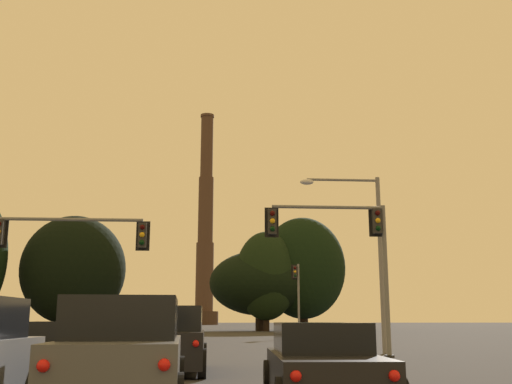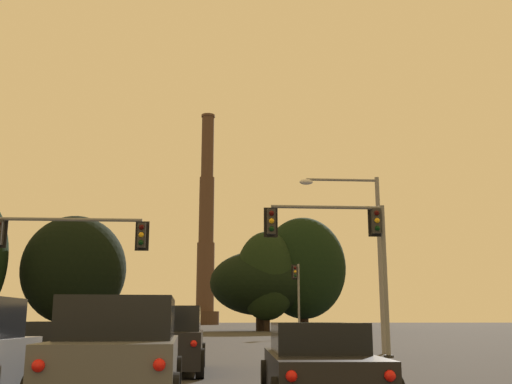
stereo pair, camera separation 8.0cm
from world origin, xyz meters
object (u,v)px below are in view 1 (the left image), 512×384
Objects in this scene: traffic_light_far_right at (297,289)px; traffic_light_overhead_right at (346,240)px; traffic_light_overhead_left at (46,248)px; suv_center_lane_front at (170,340)px; smokestack at (205,239)px; suv_center_lane_second at (123,354)px; sedan_right_lane_second at (322,365)px; sedan_left_lane_front at (56,348)px; street_lamp at (366,241)px.

traffic_light_far_right is 26.33m from traffic_light_overhead_right.
traffic_light_far_right is at bearing 61.06° from traffic_light_overhead_left.
smokestack is at bearing 90.00° from suv_center_lane_front.
smokestack is (-0.74, 166.45, 23.98)m from suv_center_lane_second.
suv_center_lane_second is 0.81× the size of traffic_light_overhead_right.
suv_center_lane_front reaches higher than sedan_right_lane_second.
traffic_light_far_right reaches higher than sedan_left_lane_front.
sedan_left_lane_front is at bearing -110.11° from traffic_light_far_right.
smokestack is at bearing 88.26° from traffic_light_overhead_left.
traffic_light_overhead_left is at bearing 124.99° from sedan_right_lane_second.
traffic_light_overhead_left is 0.82× the size of street_lamp.
traffic_light_overhead_left is (-14.01, -25.34, 0.39)m from traffic_light_far_right.
traffic_light_overhead_left is at bearing 127.87° from suv_center_lane_front.
street_lamp is at bearing 33.73° from sedan_left_lane_front.
suv_center_lane_front is 1.03× the size of sedan_right_lane_second.
suv_center_lane_front is 3.45m from sedan_left_lane_front.
traffic_light_far_right is 0.76× the size of street_lamp.
street_lamp is (1.56, 2.65, 0.32)m from traffic_light_overhead_right.
suv_center_lane_second is 0.08× the size of smokestack.
suv_center_lane_front is 9.93m from traffic_light_overhead_right.
traffic_light_overhead_right is 0.77× the size of street_lamp.
traffic_light_overhead_left is 1.07× the size of traffic_light_overhead_right.
traffic_light_overhead_right reaches higher than traffic_light_far_right.
traffic_light_overhead_left reaches higher than sedan_left_lane_front.
traffic_light_overhead_right is 0.10× the size of smokestack.
suv_center_lane_front is 33.75m from traffic_light_far_right.
suv_center_lane_second is at bearing -117.89° from street_lamp.
suv_center_lane_front reaches higher than sedan_left_lane_front.
smokestack is (-9.29, 150.29, 19.85)m from street_lamp.
traffic_light_overhead_right reaches higher than suv_center_lane_front.
sedan_left_lane_front and sedan_right_lane_second have the same top height.
suv_center_lane_second is 0.62× the size of street_lamp.
suv_center_lane_second is at bearing -117.37° from traffic_light_overhead_right.
traffic_light_overhead_left reaches higher than suv_center_lane_front.
sedan_right_lane_second is at bearing -57.24° from traffic_light_overhead_left.
suv_center_lane_front is 12.84m from street_lamp.
traffic_light_far_right is at bearing 67.89° from sedan_left_lane_front.
street_lamp reaches higher than suv_center_lane_second.
traffic_light_overhead_left is at bearing -172.92° from street_lamp.
suv_center_lane_second reaches higher than sedan_left_lane_front.
sedan_left_lane_front is 0.78× the size of traffic_light_far_right.
traffic_light_overhead_right is at bearing 60.17° from suv_center_lane_second.
suv_center_lane_front is at bearing -136.59° from traffic_light_overhead_right.
street_lamp is (5.00, 15.59, 4.36)m from sedan_right_lane_second.
sedan_right_lane_second is (3.22, -6.64, -0.23)m from suv_center_lane_front.
traffic_light_far_right reaches higher than sedan_right_lane_second.
smokestack reaches higher than suv_center_lane_second.
suv_center_lane_second is at bearing -92.98° from suv_center_lane_front.
smokestack is at bearing 87.79° from suv_center_lane_second.
suv_center_lane_front is at bearing -12.13° from sedan_left_lane_front.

